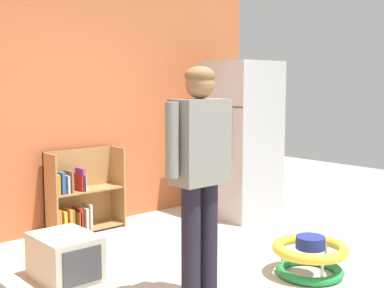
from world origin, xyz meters
name	(u,v)px	position (x,y,z in m)	size (l,w,h in m)	color
back_wall	(62,101)	(0.00, 2.33, 1.35)	(5.20, 0.06, 2.70)	#C8683B
refrigerator	(242,140)	(1.80, 1.48, 0.89)	(0.73, 0.68, 1.78)	#B7BABF
bookshelf	(79,198)	(0.07, 2.14, 0.36)	(0.80, 0.28, 0.85)	#AF804D
standing_person	(200,165)	(-0.19, 0.00, 0.99)	(0.57, 0.22, 1.65)	black
baby_walker	(310,256)	(0.85, -0.16, 0.16)	(0.60, 0.60, 0.32)	#229045
pet_carrier	(65,257)	(-0.66, 1.05, 0.18)	(0.42, 0.55, 0.36)	beige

